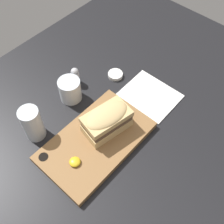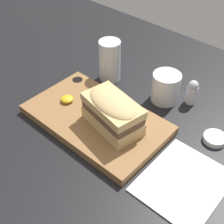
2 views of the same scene
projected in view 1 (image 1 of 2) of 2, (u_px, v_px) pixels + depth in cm
name	position (u px, v px, depth cm)	size (l,w,h in cm)	color
dining_table	(72.00, 147.00, 92.16)	(175.74, 102.81, 2.00)	black
serving_board	(96.00, 141.00, 90.81)	(36.55, 21.75, 2.38)	olive
sandwich	(107.00, 120.00, 88.45)	(16.46, 11.29, 8.99)	tan
mustard_dollop	(75.00, 162.00, 84.67)	(3.49, 3.49, 1.39)	gold
water_glass	(33.00, 125.00, 89.27)	(6.48, 6.48, 12.74)	silver
wine_glass	(70.00, 91.00, 99.67)	(7.89, 7.89, 8.47)	silver
napkin	(150.00, 96.00, 102.97)	(16.66, 19.74, 0.40)	white
salt_shaker	(75.00, 76.00, 103.90)	(3.06, 3.06, 7.28)	white
condiment_dish	(115.00, 75.00, 108.17)	(5.67, 5.67, 1.48)	white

